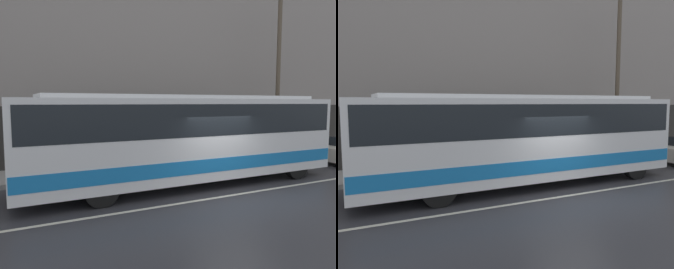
{
  "view_description": "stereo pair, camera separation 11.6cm",
  "coord_description": "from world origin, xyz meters",
  "views": [
    {
      "loc": [
        -6.35,
        -8.18,
        2.95
      ],
      "look_at": [
        -1.27,
        1.84,
        1.85
      ],
      "focal_mm": 35.0,
      "sensor_mm": 36.0,
      "label": 1
    },
    {
      "loc": [
        -6.25,
        -8.23,
        2.95
      ],
      "look_at": [
        -1.27,
        1.84,
        1.85
      ],
      "focal_mm": 35.0,
      "sensor_mm": 36.0,
      "label": 2
    }
  ],
  "objects": [
    {
      "name": "ground_plane",
      "position": [
        0.0,
        0.0,
        0.0
      ],
      "size": [
        60.0,
        60.0,
        0.0
      ],
      "primitive_type": "plane",
      "color": "#333338"
    },
    {
      "name": "sidewalk",
      "position": [
        0.0,
        5.36,
        0.08
      ],
      "size": [
        60.0,
        2.71,
        0.17
      ],
      "color": "#A09E99",
      "rests_on": "ground_plane"
    },
    {
      "name": "building_facade",
      "position": [
        0.0,
        6.86,
        5.78
      ],
      "size": [
        60.0,
        0.35,
        11.97
      ],
      "color": "gray",
      "rests_on": "ground_plane"
    },
    {
      "name": "lane_stripe",
      "position": [
        0.0,
        0.0,
        0.0
      ],
      "size": [
        54.0,
        0.14,
        0.01
      ],
      "color": "beige",
      "rests_on": "ground_plane"
    },
    {
      "name": "transit_bus",
      "position": [
        -0.49,
        1.84,
        1.8
      ],
      "size": [
        11.72,
        2.57,
        3.2
      ],
      "color": "white",
      "rests_on": "ground_plane"
    },
    {
      "name": "utility_pole_near",
      "position": [
        6.46,
        4.5,
        4.34
      ],
      "size": [
        0.21,
        0.21,
        8.35
      ],
      "color": "brown",
      "rests_on": "sidewalk"
    },
    {
      "name": "pedestrian_waiting",
      "position": [
        -4.45,
        6.28,
        1.0
      ],
      "size": [
        0.36,
        0.36,
        1.77
      ],
      "color": "#333338",
      "rests_on": "sidewalk"
    }
  ]
}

